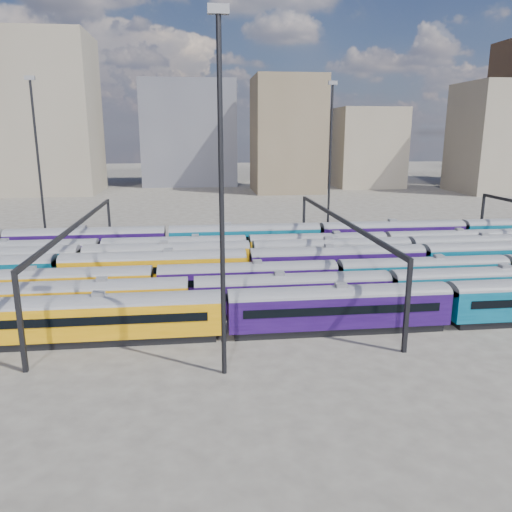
{
  "coord_description": "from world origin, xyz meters",
  "views": [
    {
      "loc": [
        -6.67,
        -56.53,
        17.66
      ],
      "look_at": [
        0.28,
        2.32,
        3.0
      ],
      "focal_mm": 35.0,
      "sensor_mm": 36.0,
      "label": 1
    }
  ],
  "objects": [
    {
      "name": "rake_3",
      "position": [
        -11.74,
        0.0,
        2.78
      ],
      "size": [
        107.25,
        3.14,
        5.29
      ],
      "color": "black",
      "rests_on": "ground"
    },
    {
      "name": "gantry_2",
      "position": [
        10.0,
        0.0,
        6.79
      ],
      "size": [
        0.35,
        40.35,
        8.03
      ],
      "color": "black",
      "rests_on": "ground"
    },
    {
      "name": "ground",
      "position": [
        0.0,
        0.0,
        0.0
      ],
      "size": [
        500.0,
        500.0,
        0.0
      ],
      "primitive_type": "plane",
      "color": "#423E38",
      "rests_on": "ground"
    },
    {
      "name": "gantry_1",
      "position": [
        -20.0,
        0.0,
        6.79
      ],
      "size": [
        0.35,
        40.35,
        8.03
      ],
      "color": "black",
      "rests_on": "ground"
    },
    {
      "name": "rake_4",
      "position": [
        -0.03,
        5.0,
        2.71
      ],
      "size": [
        125.5,
        3.06,
        5.16
      ],
      "color": "black",
      "rests_on": "ground"
    },
    {
      "name": "rake_0",
      "position": [
        5.79,
        -15.0,
        2.67
      ],
      "size": [
        144.43,
        3.02,
        5.08
      ],
      "color": "black",
      "rests_on": "ground"
    },
    {
      "name": "rake_2",
      "position": [
        -21.25,
        -5.0,
        2.54
      ],
      "size": [
        137.97,
        2.88,
        4.85
      ],
      "color": "black",
      "rests_on": "ground"
    },
    {
      "name": "mast_2",
      "position": [
        -5.0,
        -22.0,
        13.97
      ],
      "size": [
        1.4,
        0.5,
        25.6
      ],
      "color": "black",
      "rests_on": "ground"
    },
    {
      "name": "mast_1",
      "position": [
        -30.0,
        22.0,
        13.97
      ],
      "size": [
        1.4,
        0.5,
        25.6
      ],
      "color": "black",
      "rests_on": "ground"
    },
    {
      "name": "rake_1",
      "position": [
        2.5,
        -10.0,
        2.57
      ],
      "size": [
        139.53,
        2.92,
        4.9
      ],
      "color": "black",
      "rests_on": "ground"
    },
    {
      "name": "rake_5",
      "position": [
        0.01,
        10.0,
        2.53
      ],
      "size": [
        117.65,
        2.87,
        4.82
      ],
      "color": "black",
      "rests_on": "ground"
    },
    {
      "name": "rake_6",
      "position": [
        -11.13,
        15.0,
        2.91
      ],
      "size": [
        134.55,
        3.28,
        5.54
      ],
      "color": "black",
      "rests_on": "ground"
    },
    {
      "name": "mast_3",
      "position": [
        15.0,
        24.0,
        13.97
      ],
      "size": [
        1.4,
        0.5,
        25.6
      ],
      "color": "black",
      "rests_on": "ground"
    }
  ]
}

